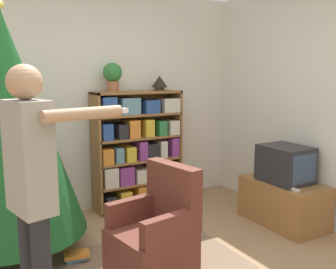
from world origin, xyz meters
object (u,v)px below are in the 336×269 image
at_px(armchair, 155,240).
at_px(potted_plant, 113,75).
at_px(christmas_tree, 8,126).
at_px(television, 285,164).
at_px(table_lamp, 159,82).
at_px(bookshelf, 139,152).
at_px(standing_person, 32,186).

xyz_separation_m(armchair, potted_plant, (0.30, 1.59, 1.30)).
distance_m(christmas_tree, armchair, 1.60).
bearing_deg(television, christmas_tree, 165.54).
bearing_deg(table_lamp, television, -57.22).
xyz_separation_m(armchair, table_lamp, (0.91, 1.59, 1.21)).
relative_size(bookshelf, standing_person, 0.85).
xyz_separation_m(television, standing_person, (-2.70, -0.61, 0.33)).
bearing_deg(potted_plant, armchair, -100.57).
distance_m(armchair, table_lamp, 2.19).
relative_size(armchair, table_lamp, 4.60).
height_order(christmas_tree, standing_person, christmas_tree).
height_order(armchair, standing_person, standing_person).
distance_m(television, armchair, 1.80).
relative_size(christmas_tree, potted_plant, 6.78).
xyz_separation_m(television, christmas_tree, (-2.66, 0.69, 0.52)).
relative_size(television, armchair, 0.56).
relative_size(armchair, standing_person, 0.54).
bearing_deg(table_lamp, potted_plant, 180.00).
bearing_deg(bookshelf, christmas_tree, -158.48).
bearing_deg(television, bookshelf, 131.29).
height_order(bookshelf, television, bookshelf).
bearing_deg(christmas_tree, armchair, -46.94).
height_order(potted_plant, table_lamp, potted_plant).
xyz_separation_m(armchair, standing_person, (-0.95, -0.32, 0.68)).
bearing_deg(standing_person, armchair, 95.55).
distance_m(bookshelf, television, 1.71).
height_order(television, christmas_tree, christmas_tree).
relative_size(television, table_lamp, 2.56).
distance_m(television, standing_person, 2.78).
bearing_deg(table_lamp, bookshelf, -177.97).
height_order(christmas_tree, potted_plant, christmas_tree).
height_order(standing_person, table_lamp, standing_person).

